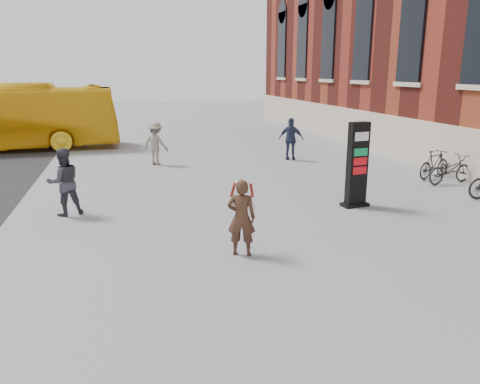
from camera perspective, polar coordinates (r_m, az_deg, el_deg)
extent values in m
plane|color=#9E9EA3|center=(10.31, -2.24, -6.37)|extent=(100.00, 100.00, 0.00)
cube|color=beige|center=(19.37, 22.31, 5.20)|extent=(0.18, 44.00, 1.80)
cube|color=black|center=(13.26, 14.09, 3.22)|extent=(0.59, 0.30, 2.35)
cube|color=black|center=(13.52, 13.80, -1.48)|extent=(0.79, 0.47, 0.09)
cube|color=white|center=(13.13, 14.31, 6.65)|extent=(0.45, 0.31, 0.24)
cube|color=#0A6936|center=(13.20, 14.19, 4.83)|extent=(0.45, 0.31, 0.21)
cube|color=#A00C11|center=(13.24, 14.12, 3.74)|extent=(0.45, 0.31, 0.21)
cube|color=#A00C11|center=(13.29, 14.06, 2.67)|extent=(0.45, 0.31, 0.21)
imported|color=#402918|center=(9.48, 0.16, -3.14)|extent=(0.67, 0.55, 1.60)
cylinder|color=white|center=(9.29, 0.16, 1.13)|extent=(0.22, 0.22, 0.05)
cone|color=white|center=(9.61, 1.42, -1.12)|extent=(0.27, 0.23, 0.39)
cylinder|color=maroon|center=(9.55, 1.43, 0.24)|extent=(0.15, 0.12, 0.33)
cone|color=white|center=(9.64, -0.85, -1.06)|extent=(0.23, 0.27, 0.39)
cylinder|color=maroon|center=(9.58, -0.86, 0.29)|extent=(0.12, 0.16, 0.33)
imported|color=#36343D|center=(12.96, -20.67, 1.15)|extent=(1.03, 0.92, 1.78)
imported|color=gray|center=(19.15, -10.24, 5.83)|extent=(1.27, 1.19, 1.72)
imported|color=#29314E|center=(20.00, 6.25, 6.43)|extent=(1.12, 0.89, 1.78)
imported|color=black|center=(17.19, 24.21, 2.53)|extent=(1.92, 0.96, 0.96)
imported|color=black|center=(17.83, 22.61, 3.14)|extent=(1.73, 1.05, 1.00)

